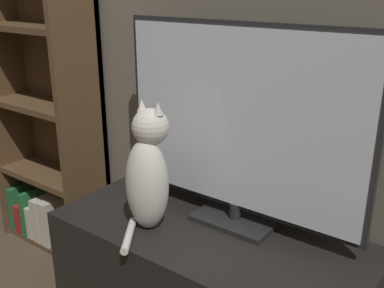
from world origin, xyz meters
TOP-DOWN VIEW (x-y plane):
  - wall_back at (0.00, 1.22)m, footprint 4.80×0.05m
  - tv at (0.05, 1.02)m, footprint 0.96×0.18m
  - cat at (-0.20, 0.80)m, footprint 0.17×0.29m
  - bookshelf at (-1.15, 1.09)m, footprint 0.63×0.28m

SIDE VIEW (x-z plane):
  - bookshelf at x=-1.15m, z-range -0.09..1.49m
  - cat at x=-0.20m, z-range 0.50..0.98m
  - tv at x=0.05m, z-range 0.54..1.28m
  - wall_back at x=0.00m, z-range 0.00..2.60m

